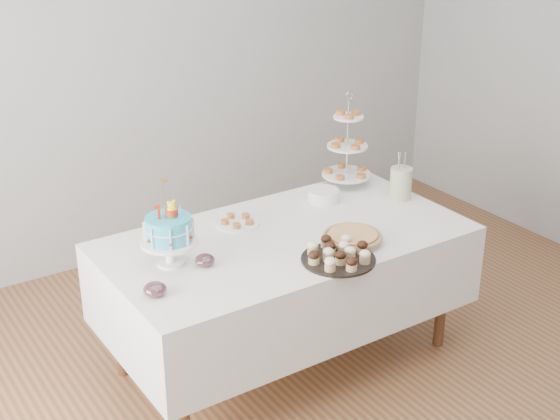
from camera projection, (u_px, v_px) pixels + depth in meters
floor at (316, 385)px, 4.17m from camera, size 5.00×5.00×0.00m
walls at (322, 147)px, 3.63m from camera, size 5.04×4.04×2.70m
table at (286, 274)px, 4.18m from camera, size 1.92×1.02×0.77m
birthday_cake at (170, 243)px, 3.74m from camera, size 0.28×0.28×0.43m
cupcake_tray at (338, 253)px, 3.81m from camera, size 0.37×0.37×0.08m
pie at (353, 237)px, 4.01m from camera, size 0.31×0.31×0.05m
tiered_stand at (347, 147)px, 4.66m from camera, size 0.30×0.30×0.58m
plate_stack at (323, 195)px, 4.50m from camera, size 0.18×0.18×0.07m
pastry_plate at (238, 222)px, 4.21m from camera, size 0.24×0.24×0.04m
jam_bowl_a at (155, 290)px, 3.51m from camera, size 0.11×0.11×0.06m
jam_bowl_b at (205, 260)px, 3.77m from camera, size 0.10×0.10×0.06m
utensil_pitcher at (401, 182)px, 4.51m from camera, size 0.13×0.13×0.28m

